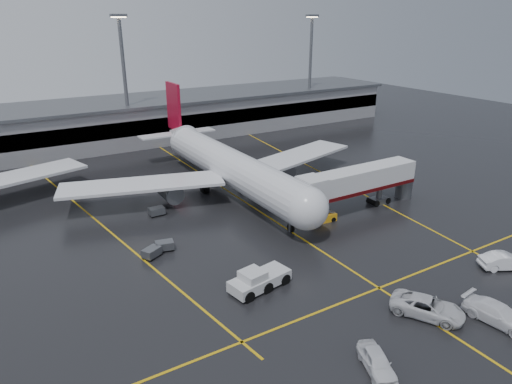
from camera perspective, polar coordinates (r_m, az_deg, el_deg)
ground at (r=62.91m, az=0.61°, el=-2.52°), size 220.00×220.00×0.00m
apron_line_centre at (r=62.91m, az=0.61°, el=-2.51°), size 0.25×90.00×0.02m
apron_line_stop at (r=47.80m, az=14.95°, el=-11.39°), size 60.00×0.25×0.02m
apron_line_left at (r=64.93m, az=-19.47°, el=-3.01°), size 9.99×69.35×0.02m
apron_line_right at (r=80.38m, az=7.78°, el=2.57°), size 7.57×69.64×0.02m
terminal at (r=103.72m, az=-13.66°, el=8.79°), size 122.00×19.00×8.60m
light_mast_mid at (r=95.11m, az=-15.96°, el=13.75°), size 3.00×1.20×25.45m
light_mast_right at (r=115.64m, az=6.73°, el=15.51°), size 3.00×1.20×25.45m
main_airliner at (r=69.36m, az=-3.61°, el=3.41°), size 48.80×45.60×14.10m
jet_bridge at (r=63.96m, az=12.58°, el=1.15°), size 19.90×3.40×6.05m
pushback_tractor at (r=45.75m, az=0.29°, el=-10.86°), size 6.64×3.65×2.25m
belt_loader at (r=60.62m, az=8.34°, el=-3.15°), size 3.43×1.81×2.10m
service_van_a at (r=44.73m, az=20.41°, el=-13.18°), size 5.68×6.96×1.76m
service_van_b at (r=46.28m, az=27.76°, el=-13.20°), size 3.17×6.25×1.74m
service_van_c at (r=55.67m, az=28.41°, el=-7.51°), size 5.50×4.02×1.73m
service_van_d at (r=37.89m, az=14.70°, el=-19.61°), size 3.34×4.85×1.53m
baggage_cart_a at (r=53.76m, az=-11.23°, el=-6.48°), size 2.23×1.69×1.12m
baggage_cart_b at (r=52.58m, az=-12.76°, el=-7.26°), size 2.38×2.10×1.12m
baggage_cart_c at (r=63.13m, az=-12.17°, el=-2.31°), size 2.02×1.34×1.12m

